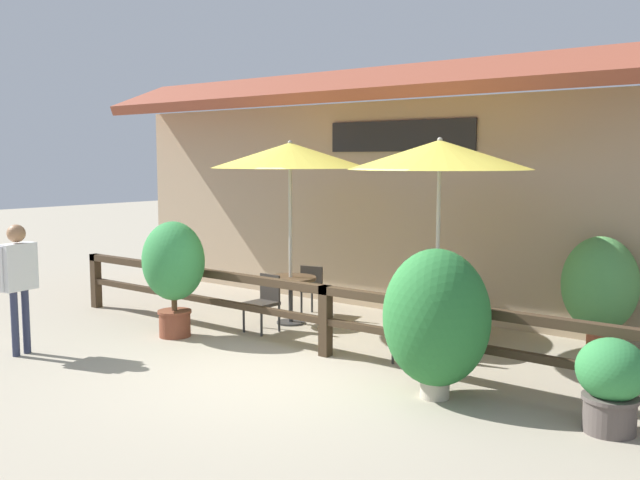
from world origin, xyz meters
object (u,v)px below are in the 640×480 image
at_px(patio_umbrella_middle, 440,155).
at_px(potted_plant_corner_fern, 173,266).
at_px(dining_table_middle, 437,307).
at_px(dining_table_near, 291,287).
at_px(patio_umbrella_near, 290,156).
at_px(potted_plant_small_flowering, 436,319).
at_px(pedestrian, 18,272).
at_px(potted_plant_broad_leaf, 611,382).
at_px(chair_middle_wallside, 453,307).
at_px(chair_near_wallside, 315,288).
at_px(potted_plant_tall_tropical, 600,286).
at_px(chair_middle_streetside, 415,325).
at_px(chair_near_streetside, 264,300).

height_order(patio_umbrella_middle, potted_plant_corner_fern, patio_umbrella_middle).
bearing_deg(dining_table_middle, dining_table_near, -179.89).
relative_size(patio_umbrella_near, dining_table_near, 3.56).
relative_size(potted_plant_small_flowering, pedestrian, 0.94).
bearing_deg(patio_umbrella_near, patio_umbrella_middle, 0.11).
xyz_separation_m(patio_umbrella_near, potted_plant_broad_leaf, (5.38, -1.59, -2.17)).
height_order(dining_table_near, patio_umbrella_middle, patio_umbrella_middle).
xyz_separation_m(dining_table_near, chair_middle_wallside, (2.54, 0.66, -0.11)).
xyz_separation_m(patio_umbrella_near, dining_table_near, (0.00, -0.00, -2.07)).
relative_size(chair_near_wallside, potted_plant_corner_fern, 0.50).
bearing_deg(dining_table_middle, potted_plant_broad_leaf, -30.10).
xyz_separation_m(patio_umbrella_middle, potted_plant_tall_tropical, (1.76, 1.33, -1.77)).
relative_size(patio_umbrella_middle, potted_plant_corner_fern, 1.70).
distance_m(potted_plant_broad_leaf, potted_plant_tall_tropical, 3.12).
distance_m(chair_middle_wallside, potted_plant_tall_tropical, 2.01).
distance_m(dining_table_near, chair_near_wallside, 0.66).
bearing_deg(pedestrian, dining_table_middle, -58.34).
bearing_deg(patio_umbrella_middle, patio_umbrella_near, -179.89).
bearing_deg(pedestrian, patio_umbrella_near, -33.31).
bearing_deg(pedestrian, chair_near_wallside, -29.77).
distance_m(dining_table_middle, potted_plant_tall_tropical, 2.23).
distance_m(dining_table_middle, chair_middle_wallside, 0.67).
bearing_deg(dining_table_near, potted_plant_tall_tropical, 16.98).
height_order(potted_plant_broad_leaf, potted_plant_tall_tropical, potted_plant_tall_tropical).
bearing_deg(chair_middle_wallside, potted_plant_small_flowering, 115.77).
relative_size(chair_middle_streetside, chair_middle_wallside, 1.00).
bearing_deg(dining_table_near, potted_plant_corner_fern, -115.40).
height_order(dining_table_near, potted_plant_tall_tropical, potted_plant_tall_tropical).
xyz_separation_m(patio_umbrella_near, chair_near_streetside, (0.02, -0.64, -2.19)).
relative_size(patio_umbrella_middle, pedestrian, 1.65).
bearing_deg(dining_table_near, patio_umbrella_middle, 0.11).
bearing_deg(patio_umbrella_middle, chair_near_streetside, -165.96).
height_order(patio_umbrella_near, dining_table_middle, patio_umbrella_near).
bearing_deg(potted_plant_tall_tropical, dining_table_near, -163.02).
xyz_separation_m(potted_plant_corner_fern, pedestrian, (-0.86, -1.93, 0.08)).
bearing_deg(chair_near_streetside, potted_plant_small_flowering, -14.82).
height_order(chair_near_streetside, patio_umbrella_middle, patio_umbrella_middle).
height_order(chair_middle_wallside, pedestrian, pedestrian).
distance_m(chair_near_wallside, pedestrian, 4.63).
distance_m(patio_umbrella_near, pedestrian, 4.28).
height_order(dining_table_near, pedestrian, pedestrian).
bearing_deg(dining_table_near, potted_plant_small_flowering, -26.09).
height_order(patio_umbrella_near, potted_plant_small_flowering, patio_umbrella_near).
xyz_separation_m(dining_table_near, potted_plant_tall_tropical, (4.38, 1.34, 0.31)).
bearing_deg(dining_table_near, chair_middle_streetside, -13.64).
relative_size(chair_near_wallside, pedestrian, 0.49).
xyz_separation_m(chair_near_streetside, pedestrian, (-1.69, -2.99, 0.65)).
relative_size(potted_plant_corner_fern, potted_plant_tall_tropical, 1.08).
height_order(patio_umbrella_near, potted_plant_tall_tropical, patio_umbrella_near).
distance_m(dining_table_near, chair_near_streetside, 0.65).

